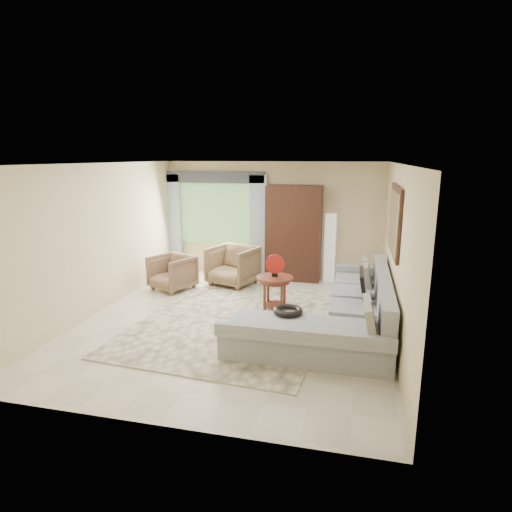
% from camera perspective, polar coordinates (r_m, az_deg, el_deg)
% --- Properties ---
extents(ground, '(6.00, 6.00, 0.00)m').
position_cam_1_polar(ground, '(7.35, -2.56, -8.51)').
color(ground, silver).
rests_on(ground, ground).
extents(area_rug, '(3.30, 4.22, 0.02)m').
position_cam_1_polar(area_rug, '(7.33, -2.77, -8.48)').
color(area_rug, '#F6ECC2').
rests_on(area_rug, ground).
extents(sectional_sofa, '(2.30, 3.46, 0.90)m').
position_cam_1_polar(sectional_sofa, '(6.83, 11.69, -7.95)').
color(sectional_sofa, '#A3A6AB').
rests_on(sectional_sofa, ground).
extents(tv_screen, '(0.14, 0.74, 0.48)m').
position_cam_1_polar(tv_screen, '(6.96, 14.13, -3.88)').
color(tv_screen, black).
rests_on(tv_screen, sectional_sofa).
extents(garden_hose, '(0.43, 0.43, 0.09)m').
position_cam_1_polar(garden_hose, '(6.21, 4.30, -7.31)').
color(garden_hose, black).
rests_on(garden_hose, sectional_sofa).
extents(coffee_table, '(0.65, 0.65, 0.65)m').
position_cam_1_polar(coffee_table, '(7.61, 2.51, -5.01)').
color(coffee_table, '#4B1A14').
rests_on(coffee_table, ground).
extents(red_disc, '(0.34, 0.04, 0.34)m').
position_cam_1_polar(red_disc, '(7.46, 2.55, -1.08)').
color(red_disc, '#A01710').
rests_on(red_disc, coffee_table).
extents(armchair_left, '(1.03, 1.04, 0.72)m').
position_cam_1_polar(armchair_left, '(9.03, -11.11, -2.18)').
color(armchair_left, brown).
rests_on(armchair_left, ground).
extents(armchair_right, '(1.14, 1.15, 0.84)m').
position_cam_1_polar(armchair_right, '(9.18, -3.09, -1.29)').
color(armchair_right, '#90744E').
rests_on(armchair_right, ground).
extents(potted_plant, '(0.48, 0.43, 0.51)m').
position_cam_1_polar(potted_plant, '(10.53, -10.41, -0.55)').
color(potted_plant, '#999999').
rests_on(potted_plant, ground).
extents(armoire, '(1.20, 0.55, 2.10)m').
position_cam_1_polar(armoire, '(9.52, 5.06, 3.07)').
color(armoire, black).
rests_on(armoire, ground).
extents(floor_lamp, '(0.24, 0.24, 1.50)m').
position_cam_1_polar(floor_lamp, '(9.56, 9.83, 1.13)').
color(floor_lamp, silver).
rests_on(floor_lamp, ground).
extents(window, '(1.80, 0.04, 1.40)m').
position_cam_1_polar(window, '(10.15, -5.41, 5.69)').
color(window, '#669E59').
rests_on(window, wall_back).
extents(curtain_left, '(0.40, 0.08, 2.30)m').
position_cam_1_polar(curtain_left, '(10.49, -11.00, 4.36)').
color(curtain_left, '#9EB7CC').
rests_on(curtain_left, ground).
extents(curtain_right, '(0.40, 0.08, 2.30)m').
position_cam_1_polar(curtain_right, '(9.82, 0.28, 4.01)').
color(curtain_right, '#9EB7CC').
rests_on(curtain_right, ground).
extents(valance, '(2.40, 0.12, 0.26)m').
position_cam_1_polar(valance, '(10.01, -5.65, 10.46)').
color(valance, '#1E232D').
rests_on(valance, wall_back).
extents(wall_mirror, '(0.05, 1.70, 1.05)m').
position_cam_1_polar(wall_mirror, '(7.00, 17.97, 4.63)').
color(wall_mirror, black).
rests_on(wall_mirror, wall_right).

